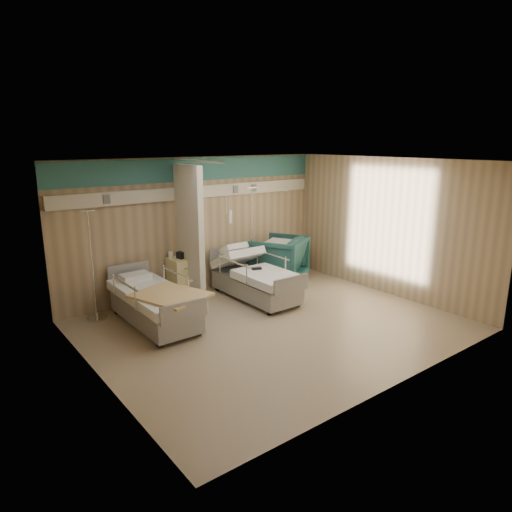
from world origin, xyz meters
The scene contains 13 objects.
ground centered at (0.00, 0.00, 0.00)m, with size 6.00×5.00×0.00m, color gray.
room_walls centered at (-0.03, 0.25, 1.86)m, with size 6.04×5.04×2.82m.
bed_right centered at (0.60, 1.30, 0.32)m, with size 1.00×2.16×0.63m, color white, non-canonical shape.
bed_left centered at (-1.60, 1.30, 0.32)m, with size 1.00×2.16×0.63m, color white, non-canonical shape.
bedside_cabinet centered at (-0.55, 2.20, 0.42)m, with size 0.50×0.48×0.85m, color #F4E699.
visitor_armchair centered at (1.70, 1.90, 0.52)m, with size 1.12×1.15×1.05m, color #1F4E4E.
waffle_blanket centered at (1.73, 1.90, 1.08)m, with size 0.63×0.56×0.07m, color white.
iv_stand_right centered at (1.10, 2.10, 0.44)m, with size 0.39×0.39×2.16m.
iv_stand_left centered at (-2.33, 2.17, 0.40)m, with size 0.35×0.35×1.98m.
call_remote centered at (0.58, 1.24, 0.65)m, with size 0.19×0.09×0.04m, color black.
tan_blanket centered at (-1.52, 0.84, 0.65)m, with size 0.92×1.15×0.04m, color tan.
toiletry_bag centered at (-0.53, 2.19, 0.92)m, with size 0.24×0.16×0.13m, color black.
white_cup centered at (-0.73, 2.33, 0.92)m, with size 0.09×0.09×0.13m, color white.
Camera 1 is at (-4.72, -5.66, 3.13)m, focal length 32.00 mm.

